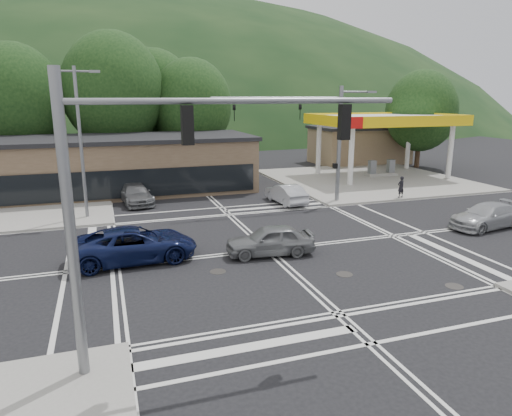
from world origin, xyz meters
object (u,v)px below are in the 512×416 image
object	(u,v)px
car_blue_west	(134,244)
pedestrian	(401,187)
car_northbound	(135,194)
car_queue_b	(215,172)
car_silver_east	(487,216)
car_queue_a	(286,194)
car_grey_center	(270,240)

from	to	relation	value
car_blue_west	pedestrian	bearing A→B (deg)	-72.76
car_blue_west	car_northbound	size ratio (longest dim) A/B	1.19
car_queue_b	pedestrian	xyz separation A→B (m)	(10.90, -12.09, 0.24)
car_silver_east	car_queue_a	bearing A→B (deg)	-145.03
car_blue_west	pedestrian	xyz separation A→B (m)	(19.27, 7.00, 0.14)
car_silver_east	car_queue_a	world-z (taller)	car_silver_east
car_queue_a	car_northbound	distance (m)	10.54
car_silver_east	car_queue_a	xyz separation A→B (m)	(-8.56, 9.30, -0.01)
car_queue_a	car_queue_b	size ratio (longest dim) A/B	1.04
pedestrian	car_grey_center	bearing A→B (deg)	22.75
car_blue_west	car_queue_b	distance (m)	20.84
car_blue_west	pedestrian	distance (m)	20.50
car_queue_a	car_silver_east	bearing A→B (deg)	128.46
car_queue_a	car_queue_b	xyz separation A→B (m)	(-2.53, 10.59, -0.01)
car_queue_a	car_northbound	bearing A→B (deg)	-22.50
car_grey_center	car_queue_b	world-z (taller)	car_grey_center
car_grey_center	pedestrian	distance (m)	15.45
car_silver_east	car_queue_b	bearing A→B (deg)	-158.52
car_silver_east	car_northbound	distance (m)	22.45
car_northbound	pedestrian	size ratio (longest dim) A/B	3.05
car_grey_center	car_northbound	bearing A→B (deg)	-150.98
car_queue_b	pedestrian	world-z (taller)	pedestrian
car_grey_center	car_queue_a	size ratio (longest dim) A/B	1.00
car_grey_center	pedestrian	bearing A→B (deg)	128.82
car_silver_east	car_queue_b	xyz separation A→B (m)	(-11.09, 19.89, -0.01)
car_queue_b	car_northbound	bearing A→B (deg)	34.29
car_grey_center	car_queue_a	world-z (taller)	car_grey_center
car_blue_west	car_grey_center	distance (m)	6.25
car_silver_east	car_northbound	world-z (taller)	car_silver_east
car_grey_center	car_silver_east	distance (m)	13.32
car_blue_west	car_grey_center	size ratio (longest dim) A/B	1.35
car_grey_center	car_northbound	xyz separation A→B (m)	(-5.25, 12.97, -0.03)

